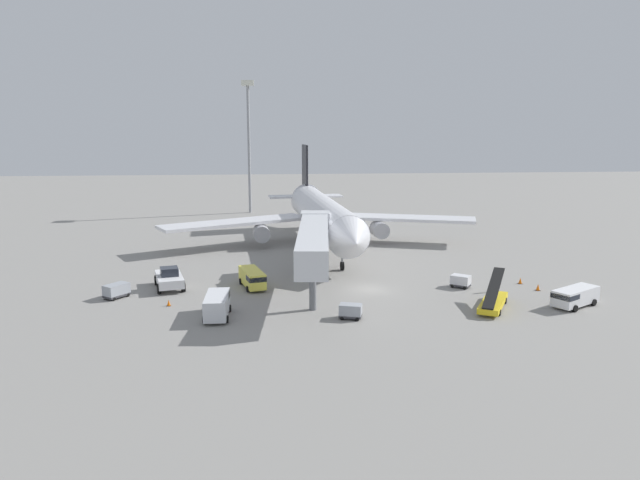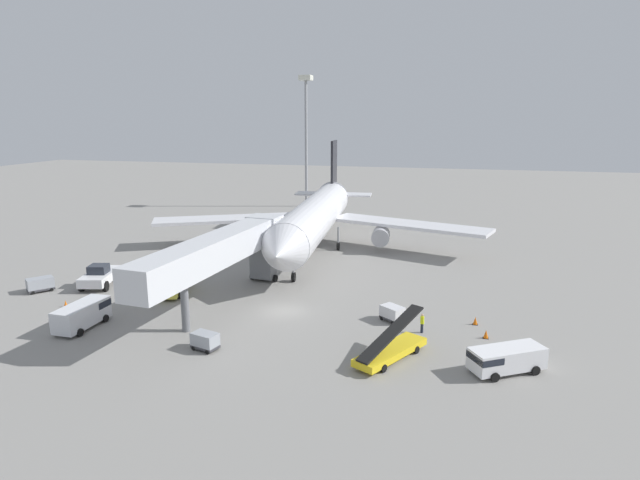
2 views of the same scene
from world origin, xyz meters
TOP-DOWN VIEW (x-y plane):
  - ground_plane at (0.00, 0.00)m, footprint 300.00×300.00m
  - airplane_at_gate at (-3.08, 23.55)m, footprint 47.21×44.26m
  - jet_bridge at (-6.08, -0.06)m, footprint 5.48×24.16m
  - pushback_tug at (-21.87, 2.40)m, footprint 4.04×6.33m
  - belt_loader_truck at (11.00, -7.80)m, footprint 5.15×7.19m
  - service_van_rear_right at (19.24, -7.95)m, footprint 5.74×4.64m
  - service_van_near_right at (-15.84, -8.13)m, footprint 2.40×5.42m
  - service_van_near_left at (-12.74, 1.86)m, footprint 3.23×5.78m
  - baggage_cart_mid_left at (-26.81, -0.84)m, footprint 2.70×2.89m
  - baggage_cart_outer_right at (-3.42, -9.80)m, footprint 2.32×1.78m
  - baggage_cart_mid_center at (10.21, -0.04)m, footprint 2.43×2.29m
  - ground_crew_worker_foreground at (12.99, -2.11)m, footprint 0.40×0.40m
  - safety_cone_alpha at (18.25, -1.98)m, footprint 0.47×0.47m
  - safety_cone_bravo at (17.48, 0.92)m, footprint 0.46×0.46m
  - safety_cone_charlie at (-20.96, -4.22)m, footprint 0.42×0.42m
  - apron_light_mast at (-14.44, 59.02)m, footprint 2.40×2.40m

SIDE VIEW (x-z plane):
  - ground_plane at x=0.00m, z-range 0.00..0.00m
  - safety_cone_charlie at x=-20.96m, z-range 0.00..0.63m
  - safety_cone_bravo at x=17.48m, z-range 0.00..0.70m
  - safety_cone_alpha at x=18.25m, z-range 0.00..0.72m
  - baggage_cart_mid_center at x=10.21m, z-range 0.08..1.47m
  - baggage_cart_outer_right at x=-3.42m, z-range 0.08..1.48m
  - belt_loader_truck at x=11.00m, z-range -0.89..2.45m
  - baggage_cart_mid_left at x=-26.81m, z-range 0.08..1.55m
  - ground_crew_worker_foreground at x=12.99m, z-range 0.05..1.76m
  - service_van_rear_right at x=19.24m, z-range 0.15..2.00m
  - pushback_tug at x=-21.87m, z-range -0.08..2.34m
  - service_van_near_left at x=-12.74m, z-range 0.15..2.12m
  - service_van_near_right at x=-15.84m, z-range 0.16..2.32m
  - airplane_at_gate at x=-3.08m, z-range -2.31..11.90m
  - jet_bridge at x=-6.08m, z-range 1.91..9.23m
  - apron_light_mast at x=-14.44m, z-range 5.00..30.94m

